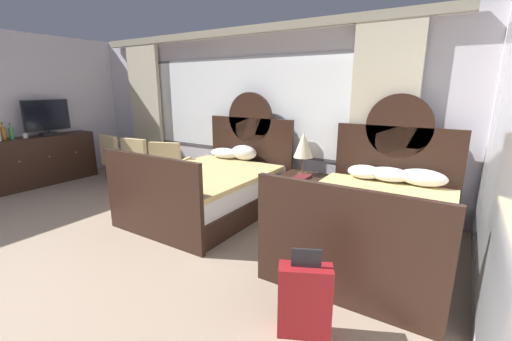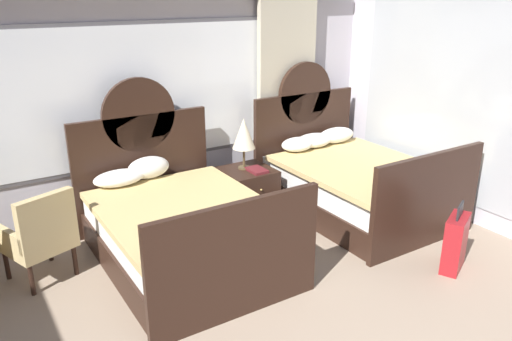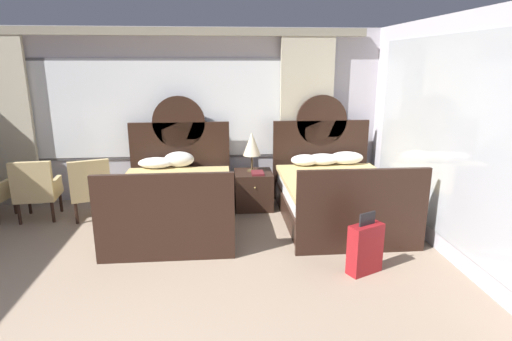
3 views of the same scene
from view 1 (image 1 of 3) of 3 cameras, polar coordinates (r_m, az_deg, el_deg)
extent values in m
cube|color=silver|center=(5.71, -2.31, 10.17)|extent=(6.98, 0.07, 2.70)
cube|color=#575459|center=(5.67, -2.57, 11.20)|extent=(4.21, 0.02, 1.57)
cube|color=white|center=(5.66, -2.62, 11.19)|extent=(4.13, 0.02, 1.49)
cube|color=#C1B79E|center=(7.20, -18.56, 9.90)|extent=(0.84, 0.08, 2.60)
cube|color=#C1B79E|center=(4.67, 21.03, 7.72)|extent=(0.84, 0.08, 2.60)
cube|color=gray|center=(5.65, -3.29, 23.03)|extent=(6.42, 0.10, 0.12)
cube|color=#B2B7BC|center=(2.65, 37.22, 2.56)|extent=(0.01, 3.28, 2.27)
cube|color=black|center=(4.78, -7.87, -5.51)|extent=(1.47, 2.02, 0.30)
cube|color=white|center=(4.69, -7.99, -2.29)|extent=(1.41, 1.92, 0.26)
cube|color=tan|center=(4.59, -8.70, -0.61)|extent=(1.51, 1.82, 0.06)
cube|color=black|center=(5.45, -1.00, 2.45)|extent=(1.55, 0.06, 1.28)
cylinder|color=black|center=(5.35, -1.03, 9.17)|extent=(0.81, 0.06, 0.81)
cube|color=black|center=(3.97, -17.75, -4.69)|extent=(1.55, 0.06, 1.02)
ellipsoid|color=white|center=(5.45, -5.42, 3.04)|extent=(0.54, 0.30, 0.16)
ellipsoid|color=white|center=(5.28, -2.15, 3.13)|extent=(0.46, 0.26, 0.24)
cube|color=black|center=(3.83, 19.32, -11.35)|extent=(1.47, 2.02, 0.30)
cube|color=white|center=(3.73, 19.67, -7.45)|extent=(1.41, 1.92, 0.26)
cube|color=tan|center=(3.60, 19.59, -5.49)|extent=(1.51, 1.82, 0.06)
cube|color=black|center=(4.64, 22.83, -0.78)|extent=(1.55, 0.06, 1.28)
cylinder|color=black|center=(4.53, 23.60, 7.07)|extent=(0.81, 0.06, 0.81)
cube|color=black|center=(2.77, 14.76, -12.96)|extent=(1.55, 0.06, 1.02)
ellipsoid|color=white|center=(4.43, 18.44, -0.22)|extent=(0.44, 0.32, 0.17)
ellipsoid|color=white|center=(4.39, 22.12, -0.62)|extent=(0.53, 0.33, 0.17)
ellipsoid|color=white|center=(4.34, 26.95, -1.11)|extent=(0.54, 0.28, 0.20)
cube|color=black|center=(4.68, 7.88, -4.23)|extent=(0.57, 0.57, 0.56)
sphere|color=tan|center=(4.39, 6.32, -3.74)|extent=(0.02, 0.02, 0.02)
cylinder|color=brown|center=(4.65, 8.06, -0.60)|extent=(0.14, 0.14, 0.02)
cylinder|color=brown|center=(4.62, 8.12, 0.89)|extent=(0.03, 0.03, 0.23)
cone|color=beige|center=(4.56, 8.24, 4.46)|extent=(0.27, 0.27, 0.35)
cube|color=maroon|center=(4.47, 8.03, -1.12)|extent=(0.18, 0.26, 0.03)
cube|color=black|center=(7.25, -32.96, 1.55)|extent=(0.44, 1.77, 0.90)
sphere|color=tan|center=(7.24, -28.82, 2.80)|extent=(0.03, 0.03, 0.03)
sphere|color=tan|center=(7.03, -32.26, 2.06)|extent=(0.03, 0.03, 0.03)
sphere|color=tan|center=(6.84, -35.89, 1.27)|extent=(0.03, 0.03, 0.03)
cube|color=black|center=(7.23, -32.24, 5.39)|extent=(0.20, 0.28, 0.04)
cylinder|color=black|center=(7.22, -32.29, 5.74)|extent=(0.04, 0.04, 0.05)
cube|color=black|center=(7.20, -32.61, 8.11)|extent=(0.04, 0.79, 0.55)
cube|color=black|center=(7.18, -32.54, 8.11)|extent=(0.01, 0.75, 0.51)
cylinder|color=#B7701E|center=(6.99, -37.63, 5.11)|extent=(0.08, 0.08, 0.21)
cylinder|color=#B7701E|center=(6.98, -37.81, 6.28)|extent=(0.03, 0.03, 0.08)
cylinder|color=black|center=(6.97, -37.85, 6.57)|extent=(0.03, 0.03, 0.01)
cylinder|color=#337A3D|center=(6.95, -36.78, 5.16)|extent=(0.07, 0.07, 0.20)
cylinder|color=#337A3D|center=(6.94, -36.95, 6.29)|extent=(0.03, 0.03, 0.08)
cylinder|color=black|center=(6.93, -37.00, 6.56)|extent=(0.03, 0.03, 0.01)
cylinder|color=white|center=(7.01, -35.21, 4.96)|extent=(0.08, 0.08, 0.08)
torus|color=white|center=(6.97, -35.06, 4.98)|extent=(0.05, 0.01, 0.05)
cube|color=tan|center=(5.88, -14.35, 0.02)|extent=(0.68, 0.68, 0.10)
cube|color=tan|center=(5.62, -15.55, 2.32)|extent=(0.53, 0.26, 0.48)
cube|color=tan|center=(5.74, -12.32, 1.16)|extent=(0.22, 0.47, 0.16)
cube|color=tan|center=(5.95, -16.46, 1.36)|extent=(0.22, 0.47, 0.16)
cylinder|color=black|center=(6.02, -11.48, -1.46)|extent=(0.04, 0.04, 0.31)
cylinder|color=black|center=(6.21, -15.14, -1.21)|extent=(0.04, 0.04, 0.31)
cylinder|color=black|center=(5.65, -13.23, -2.62)|extent=(0.04, 0.04, 0.31)
cylinder|color=black|center=(5.84, -17.07, -2.30)|extent=(0.04, 0.04, 0.31)
cube|color=tan|center=(6.40, -18.76, 0.86)|extent=(0.58, 0.58, 0.10)
cube|color=tan|center=(6.19, -20.44, 3.02)|extent=(0.54, 0.13, 0.48)
cube|color=tan|center=(6.21, -17.31, 1.81)|extent=(0.11, 0.48, 0.16)
cube|color=tan|center=(6.54, -20.32, 2.17)|extent=(0.11, 0.48, 0.16)
cylinder|color=black|center=(6.45, -15.91, -0.68)|extent=(0.04, 0.04, 0.31)
cylinder|color=black|center=(6.75, -18.64, -0.25)|extent=(0.04, 0.04, 0.31)
cylinder|color=black|center=(6.16, -18.59, -1.60)|extent=(0.04, 0.04, 0.31)
cylinder|color=black|center=(6.46, -21.32, -1.10)|extent=(0.04, 0.04, 0.31)
cube|color=tan|center=(6.94, -22.33, 1.54)|extent=(0.58, 0.58, 0.10)
cube|color=tan|center=(6.78, -24.21, 3.57)|extent=(0.54, 0.13, 0.48)
cube|color=tan|center=(6.71, -21.42, 2.36)|extent=(0.11, 0.48, 0.16)
cube|color=tan|center=(7.12, -23.39, 2.80)|extent=(0.11, 0.48, 0.16)
cylinder|color=black|center=(6.91, -19.73, -0.01)|extent=(0.04, 0.04, 0.31)
cylinder|color=black|center=(7.27, -21.57, 0.51)|extent=(0.04, 0.04, 0.31)
cylinder|color=black|center=(6.70, -22.83, -0.73)|extent=(0.04, 0.04, 0.31)
cylinder|color=black|center=(7.07, -24.57, -0.16)|extent=(0.04, 0.04, 0.31)
cube|color=maroon|center=(2.55, 8.44, -21.47)|extent=(0.41, 0.31, 0.54)
cube|color=#232326|center=(2.37, 8.74, -14.79)|extent=(0.20, 0.11, 0.14)
cylinder|color=black|center=(2.70, 4.66, -25.63)|extent=(0.05, 0.04, 0.05)
cylinder|color=black|center=(2.71, 11.79, -25.71)|extent=(0.05, 0.04, 0.05)
camera|label=2|loc=(4.80, -68.72, 15.07)|focal=35.29mm
camera|label=3|loc=(3.08, -100.12, 5.87)|focal=29.06mm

